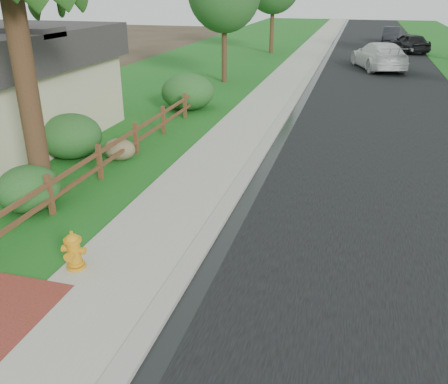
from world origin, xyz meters
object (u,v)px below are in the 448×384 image
(fire_hydrant, at_px, (74,251))
(dark_car_mid, at_px, (409,43))
(white_suv, at_px, (379,56))
(ranch_fence, at_px, (119,148))

(fire_hydrant, height_order, dark_car_mid, dark_car_mid)
(white_suv, height_order, dark_car_mid, white_suv)
(white_suv, bearing_deg, dark_car_mid, -121.50)
(white_suv, distance_m, dark_car_mid, 10.16)
(ranch_fence, relative_size, dark_car_mid, 3.68)
(ranch_fence, distance_m, white_suv, 23.19)
(ranch_fence, distance_m, dark_car_mid, 33.32)
(ranch_fence, height_order, fire_hydrant, ranch_fence)
(ranch_fence, xyz_separation_m, white_suv, (8.13, 21.72, 0.29))
(ranch_fence, bearing_deg, fire_hydrant, -71.40)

